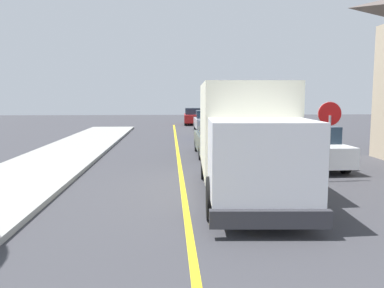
{
  "coord_description": "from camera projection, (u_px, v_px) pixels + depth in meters",
  "views": [
    {
      "loc": [
        -0.38,
        -1.31,
        2.81
      ],
      "look_at": [
        0.27,
        10.37,
        1.4
      ],
      "focal_mm": 36.98,
      "sensor_mm": 36.0,
      "label": 1
    }
  ],
  "objects": [
    {
      "name": "parked_van_across",
      "position": [
        311.0,
        148.0,
        15.72
      ],
      "size": [
        1.97,
        4.47,
        1.67
      ],
      "color": "silver",
      "rests_on": "ground"
    },
    {
      "name": "parked_car_furthest",
      "position": [
        193.0,
        117.0,
        39.78
      ],
      "size": [
        1.93,
        4.45,
        1.67
      ],
      "color": "maroon",
      "rests_on": "ground"
    },
    {
      "name": "centre_line_yellow",
      "position": [
        184.0,
        193.0,
        11.57
      ],
      "size": [
        0.16,
        56.0,
        0.01
      ],
      "primitive_type": "cube",
      "color": "gold",
      "rests_on": "ground"
    },
    {
      "name": "parked_car_near",
      "position": [
        215.0,
        139.0,
        18.98
      ],
      "size": [
        1.8,
        4.4,
        1.67
      ],
      "color": "#4C564C",
      "rests_on": "ground"
    },
    {
      "name": "stop_sign",
      "position": [
        329.0,
        126.0,
        12.88
      ],
      "size": [
        0.8,
        0.1,
        2.65
      ],
      "color": "gray",
      "rests_on": "ground"
    },
    {
      "name": "parked_car_far",
      "position": [
        206.0,
        121.0,
        32.6
      ],
      "size": [
        1.8,
        4.4,
        1.67
      ],
      "color": "#B7B7BC",
      "rests_on": "ground"
    },
    {
      "name": "parked_car_mid",
      "position": [
        214.0,
        127.0,
        26.42
      ],
      "size": [
        1.83,
        4.41,
        1.67
      ],
      "color": "#2D4793",
      "rests_on": "ground"
    },
    {
      "name": "box_truck",
      "position": [
        245.0,
        133.0,
        11.4
      ],
      "size": [
        2.77,
        7.29,
        3.2
      ],
      "color": "#F2EDCC",
      "rests_on": "ground"
    }
  ]
}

